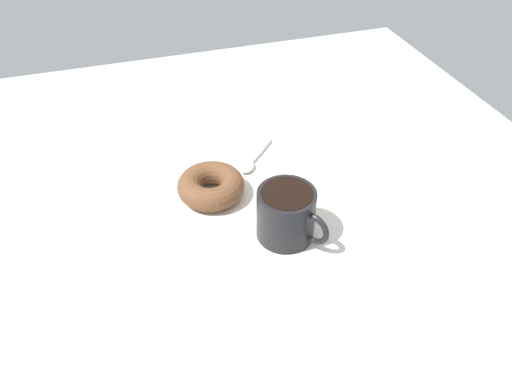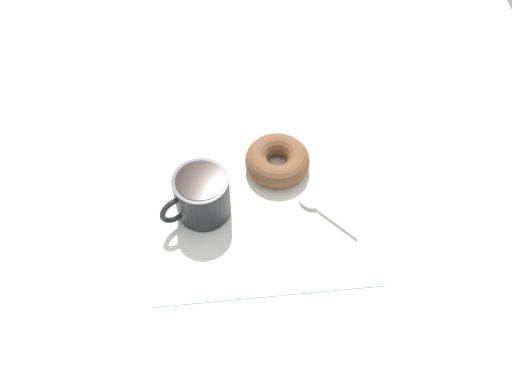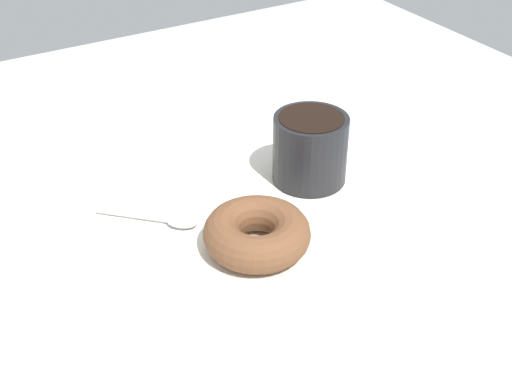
{
  "view_description": "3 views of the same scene",
  "coord_description": "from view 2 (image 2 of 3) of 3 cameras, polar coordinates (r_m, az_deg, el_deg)",
  "views": [
    {
      "loc": [
        60.48,
        -17.2,
        55.48
      ],
      "look_at": [
        0.46,
        1.86,
        2.3
      ],
      "focal_mm": 35.0,
      "sensor_mm": 36.0,
      "label": 1
    },
    {
      "loc": [
        1.44,
        49.57,
        70.33
      ],
      "look_at": [
        0.46,
        1.86,
        2.3
      ],
      "focal_mm": 35.0,
      "sensor_mm": 36.0,
      "label": 2
    },
    {
      "loc": [
        -33.88,
        -56.11,
        46.86
      ],
      "look_at": [
        0.46,
        1.86,
        2.3
      ],
      "focal_mm": 50.0,
      "sensor_mm": 36.0,
      "label": 3
    }
  ],
  "objects": [
    {
      "name": "ground_plane",
      "position": [
        0.87,
        0.28,
        -0.24
      ],
      "size": [
        120.0,
        120.0,
        2.0
      ],
      "primitive_type": "cube",
      "color": "#B2BCC6"
    },
    {
      "name": "napkin",
      "position": [
        0.85,
        0.0,
        -0.83
      ],
      "size": [
        38.0,
        38.0,
        0.3
      ],
      "primitive_type": "cube",
      "rotation": [
        0.0,
        0.0,
        0.08
      ],
      "color": "white",
      "rests_on": "ground_plane"
    },
    {
      "name": "coffee_cup",
      "position": [
        0.8,
        -6.27,
        -0.38
      ],
      "size": [
        11.13,
        9.04,
        8.33
      ],
      "color": "black",
      "rests_on": "napkin"
    },
    {
      "name": "donut",
      "position": [
        0.87,
        2.46,
        3.65
      ],
      "size": [
        11.34,
        11.34,
        3.96
      ],
      "primitive_type": "torus",
      "color": "brown",
      "rests_on": "napkin"
    },
    {
      "name": "spoon",
      "position": [
        0.84,
        6.81,
        -1.72
      ],
      "size": [
        9.64,
        9.36,
        0.9
      ],
      "color": "silver",
      "rests_on": "napkin"
    }
  ]
}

